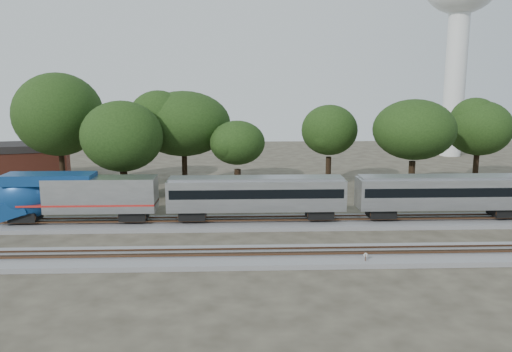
{
  "coord_description": "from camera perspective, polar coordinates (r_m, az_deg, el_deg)",
  "views": [
    {
      "loc": [
        -3.81,
        -42.09,
        13.82
      ],
      "look_at": [
        -2.0,
        5.0,
        5.15
      ],
      "focal_mm": 35.0,
      "sensor_mm": 36.0,
      "label": 1
    }
  ],
  "objects": [
    {
      "name": "ground",
      "position": [
        44.47,
        2.85,
        -7.7
      ],
      "size": [
        160.0,
        160.0,
        0.0
      ],
      "primitive_type": "plane",
      "color": "#383328",
      "rests_on": "ground"
    },
    {
      "name": "track_far",
      "position": [
        50.13,
        2.25,
        -5.34
      ],
      "size": [
        160.0,
        5.0,
        0.73
      ],
      "color": "slate",
      "rests_on": "ground"
    },
    {
      "name": "track_near",
      "position": [
        40.63,
        3.35,
        -9.17
      ],
      "size": [
        160.0,
        5.0,
        0.73
      ],
      "color": "slate",
      "rests_on": "ground"
    },
    {
      "name": "switch_stand_red",
      "position": [
        40.23,
        12.41,
        -9.06
      ],
      "size": [
        0.28,
        0.08,
        0.89
      ],
      "rotation": [
        0.0,
        0.0,
        0.21
      ],
      "color": "#512D19",
      "rests_on": "ground"
    },
    {
      "name": "switch_stand_white",
      "position": [
        39.87,
        12.39,
        -9.08
      ],
      "size": [
        0.33,
        0.13,
        1.05
      ],
      "rotation": [
        0.0,
        0.0,
        0.31
      ],
      "color": "#512D19",
      "rests_on": "ground"
    },
    {
      "name": "switch_lever",
      "position": [
        40.29,
        14.69,
        -9.76
      ],
      "size": [
        0.58,
        0.48,
        0.3
      ],
      "primitive_type": "cube",
      "rotation": [
        0.0,
        0.0,
        0.44
      ],
      "color": "#512D19",
      "rests_on": "ground"
    },
    {
      "name": "water_tower",
      "position": [
        105.78,
        22.32,
        17.63
      ],
      "size": [
        13.88,
        13.88,
        38.41
      ],
      "color": "silver",
      "rests_on": "ground"
    },
    {
      "name": "brick_building",
      "position": [
        80.46,
        -24.53,
        1.53
      ],
      "size": [
        12.76,
        10.41,
        5.36
      ],
      "rotation": [
        0.0,
        0.0,
        0.26
      ],
      "color": "brown",
      "rests_on": "ground"
    },
    {
      "name": "tree_1",
      "position": [
        67.26,
        -21.64,
        6.54
      ],
      "size": [
        10.29,
        10.29,
        14.51
      ],
      "color": "black",
      "rests_on": "ground"
    },
    {
      "name": "tree_2",
      "position": [
        58.64,
        -15.07,
        4.38
      ],
      "size": [
        8.16,
        8.16,
        11.5
      ],
      "color": "black",
      "rests_on": "ground"
    },
    {
      "name": "tree_3",
      "position": [
        63.71,
        -8.29,
        5.93
      ],
      "size": [
        9.11,
        9.11,
        12.84
      ],
      "color": "black",
      "rests_on": "ground"
    },
    {
      "name": "tree_4",
      "position": [
        59.65,
        -2.14,
        3.8
      ],
      "size": [
        7.08,
        7.08,
        9.98
      ],
      "color": "black",
      "rests_on": "ground"
    },
    {
      "name": "tree_5",
      "position": [
        67.46,
        8.38,
        5.2
      ],
      "size": [
        7.96,
        7.96,
        11.22
      ],
      "color": "black",
      "rests_on": "ground"
    },
    {
      "name": "tree_6",
      "position": [
        63.83,
        17.62,
        5.06
      ],
      "size": [
        8.55,
        8.55,
        12.05
      ],
      "color": "black",
      "rests_on": "ground"
    },
    {
      "name": "tree_7",
      "position": [
        74.12,
        24.11,
        5.02
      ],
      "size": [
        8.16,
        8.16,
        11.5
      ],
      "color": "black",
      "rests_on": "ground"
    }
  ]
}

